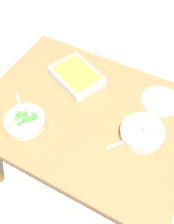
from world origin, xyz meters
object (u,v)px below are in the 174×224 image
at_px(stew_bowl, 143,132).
at_px(side_plate, 160,101).
at_px(broccoli_bowl, 25,121).
at_px(fork_on_table, 160,114).
at_px(spoon_by_broccoli, 21,107).
at_px(spoon_by_stew, 126,141).
at_px(baking_dish, 76,76).

xyz_separation_m(stew_bowl, side_plate, (0.01, 0.26, -0.03)).
relative_size(broccoli_bowl, fork_on_table, 1.23).
bearing_deg(spoon_by_broccoli, spoon_by_stew, 7.72).
distance_m(stew_bowl, fork_on_table, 0.18).
bearing_deg(broccoli_bowl, side_plate, 40.23).
height_order(stew_bowl, spoon_by_stew, stew_bowl).
bearing_deg(fork_on_table, stew_bowl, -103.01).
xyz_separation_m(broccoli_bowl, baking_dish, (0.08, 0.42, 0.00)).
bearing_deg(side_plate, stew_bowl, -92.29).
bearing_deg(spoon_by_broccoli, fork_on_table, 25.30).
relative_size(spoon_by_stew, fork_on_table, 0.84).
relative_size(baking_dish, fork_on_table, 2.06).
bearing_deg(side_plate, fork_on_table, -70.27).
distance_m(side_plate, spoon_by_broccoli, 0.80).
xyz_separation_m(stew_bowl, spoon_by_stew, (-0.06, -0.08, -0.03)).
distance_m(baking_dish, spoon_by_stew, 0.51).
bearing_deg(broccoli_bowl, spoon_by_broccoli, 139.94).
relative_size(broccoli_bowl, side_plate, 0.99).
distance_m(broccoli_bowl, spoon_by_broccoli, 0.12).
bearing_deg(side_plate, spoon_by_stew, -101.68).
relative_size(spoon_by_broccoli, fork_on_table, 0.83).
relative_size(stew_bowl, fork_on_table, 1.31).
distance_m(broccoli_bowl, side_plate, 0.77).
relative_size(stew_bowl, broccoli_bowl, 1.06).
height_order(broccoli_bowl, baking_dish, broccoli_bowl).
bearing_deg(spoon_by_stew, side_plate, 78.32).
bearing_deg(baking_dish, spoon_by_broccoli, -116.56).
bearing_deg(stew_bowl, side_plate, 87.71).
height_order(stew_bowl, side_plate, stew_bowl).
relative_size(stew_bowl, spoon_by_broccoli, 1.59).
distance_m(side_plate, fork_on_table, 0.09).
height_order(spoon_by_broccoli, fork_on_table, spoon_by_broccoli).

